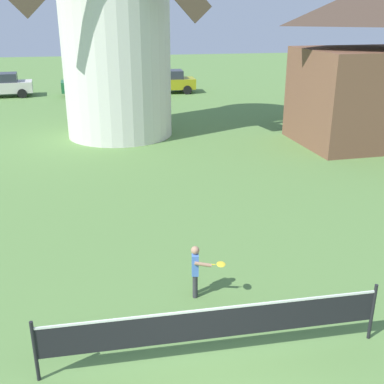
{
  "coord_description": "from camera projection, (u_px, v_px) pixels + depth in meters",
  "views": [
    {
      "loc": [
        -1.23,
        -4.41,
        5.49
      ],
      "look_at": [
        0.32,
        3.93,
        2.24
      ],
      "focal_mm": 44.61,
      "sensor_mm": 36.0,
      "label": 1
    }
  ],
  "objects": [
    {
      "name": "parked_car_mustard",
      "position": [
        167.0,
        81.0,
        33.46
      ],
      "size": [
        3.91,
        1.94,
        1.56
      ],
      "color": "#999919",
      "rests_on": "ground_plane"
    },
    {
      "name": "player_far",
      "position": [
        197.0,
        268.0,
        9.57
      ],
      "size": [
        0.67,
        0.55,
        1.12
      ],
      "color": "#333338",
      "rests_on": "ground_plane"
    },
    {
      "name": "parked_car_green",
      "position": [
        92.0,
        83.0,
        32.54
      ],
      "size": [
        4.12,
        2.06,
        1.56
      ],
      "color": "#1E6638",
      "rests_on": "ground_plane"
    },
    {
      "name": "chapel",
      "position": [
        375.0,
        66.0,
        20.03
      ],
      "size": [
        6.53,
        4.94,
        7.6
      ],
      "color": "brown",
      "rests_on": "ground_plane"
    },
    {
      "name": "tennis_net",
      "position": [
        214.0,
        324.0,
        7.8
      ],
      "size": [
        5.74,
        0.06,
        1.1
      ],
      "color": "black",
      "rests_on": "ground_plane"
    }
  ]
}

